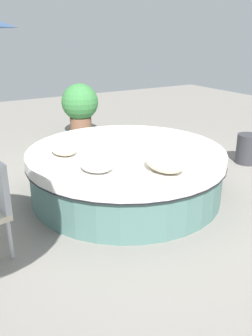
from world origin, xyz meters
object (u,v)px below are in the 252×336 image
(throw_pillow_0, at_px, (64,149))
(throw_pillow_1, at_px, (97,164))
(round_bed, at_px, (126,172))
(side_table, at_px, (248,149))
(planter, at_px, (80,106))
(throw_pillow_2, at_px, (165,162))

(throw_pillow_0, bearing_deg, throw_pillow_1, -171.66)
(round_bed, relative_size, throw_pillow_1, 6.10)
(side_table, bearing_deg, throw_pillow_0, 86.84)
(round_bed, xyz_separation_m, planter, (3.06, -0.71, 0.31))
(throw_pillow_2, distance_m, side_table, 2.66)
(throw_pillow_0, height_order, planter, planter)
(throw_pillow_2, height_order, planter, planter)
(round_bed, relative_size, throw_pillow_0, 6.49)
(planter, bearing_deg, side_table, -150.48)
(round_bed, distance_m, throw_pillow_0, 0.89)
(round_bed, distance_m, throw_pillow_2, 0.97)
(throw_pillow_1, xyz_separation_m, throw_pillow_2, (-0.39, -0.64, 0.03))
(side_table, bearing_deg, throw_pillow_1, 99.77)
(throw_pillow_1, height_order, throw_pillow_2, throw_pillow_2)
(throw_pillow_1, relative_size, side_table, 0.86)
(throw_pillow_2, distance_m, planter, 4.01)
(planter, height_order, side_table, planter)
(throw_pillow_0, xyz_separation_m, planter, (2.84, -1.48, -0.08))
(throw_pillow_1, bearing_deg, throw_pillow_2, -121.43)
(round_bed, bearing_deg, throw_pillow_2, 178.14)
(side_table, bearing_deg, planter, 29.52)
(throw_pillow_1, distance_m, planter, 3.81)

